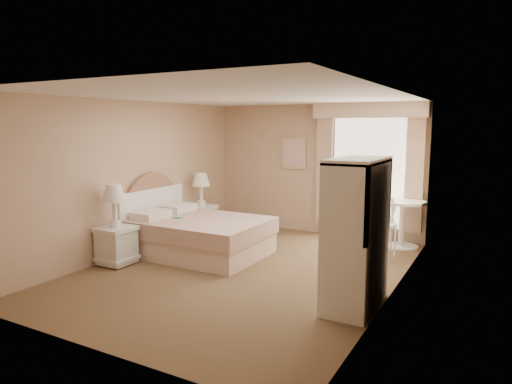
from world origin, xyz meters
The scene contains 9 objects.
room centered at (0.00, 0.00, 1.25)m, with size 4.21×5.51×2.51m.
window centered at (1.05, 2.65, 1.34)m, with size 2.05×0.22×2.51m.
framed_art centered at (-0.45, 2.71, 1.55)m, with size 0.52×0.04×0.62m.
bed centered at (-1.12, 0.37, 0.34)m, with size 2.08×1.58×1.40m.
nightstand_near centered at (-1.84, -0.70, 0.46)m, with size 0.50×0.50×1.21m.
nightstand_far centered at (-1.84, 1.51, 0.45)m, with size 0.49×0.49×1.19m.
round_table centered at (1.75, 2.40, 0.55)m, with size 0.78×0.78×0.82m.
cafe_chair centered at (1.52, 1.91, 0.56)m, with size 0.60×0.60×0.96m.
armoire centered at (1.81, -0.54, 0.72)m, with size 0.52×1.04×1.74m.
Camera 1 is at (3.25, -5.56, 2.10)m, focal length 32.00 mm.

